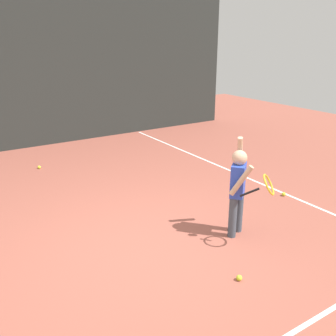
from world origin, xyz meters
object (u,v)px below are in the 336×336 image
at_px(tennis_ball_4, 284,194).
at_px(tennis_player, 239,185).
at_px(tennis_ball_0, 239,278).
at_px(tennis_ball_1, 39,167).

bearing_deg(tennis_ball_4, tennis_player, -161.42).
height_order(tennis_ball_0, tennis_ball_1, same).
xyz_separation_m(tennis_ball_1, tennis_ball_4, (3.15, -3.70, 0.00)).
bearing_deg(tennis_ball_1, tennis_ball_0, -80.12).
height_order(tennis_ball_1, tennis_ball_4, same).
bearing_deg(tennis_player, tennis_ball_1, 70.47).
xyz_separation_m(tennis_player, tennis_ball_0, (-0.68, -0.80, -0.69)).
height_order(tennis_player, tennis_ball_0, tennis_player).
xyz_separation_m(tennis_player, tennis_ball_4, (1.59, 0.53, -0.69)).
xyz_separation_m(tennis_player, tennis_ball_1, (-1.56, 4.24, -0.69)).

